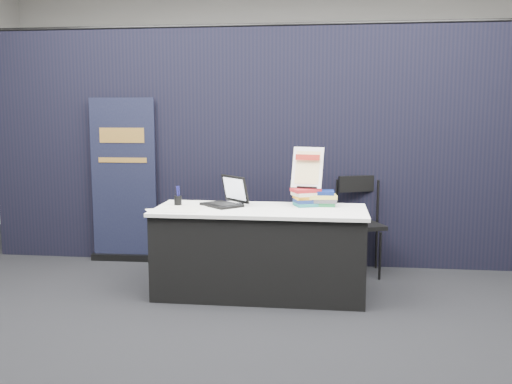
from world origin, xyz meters
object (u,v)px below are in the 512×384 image
object	(u,v)px
stacking_chair	(358,220)
display_table	(260,251)
laptop	(223,198)
pullup_banner	(124,190)
book_stack_tall	(307,197)
book_stack_short	(321,198)
info_sign	(307,168)

from	to	relation	value
stacking_chair	display_table	bearing A→B (deg)	-160.39
laptop	pullup_banner	world-z (taller)	pullup_banner
pullup_banner	stacking_chair	distance (m)	2.43
book_stack_tall	pullup_banner	size ratio (longest dim) A/B	0.16
book_stack_short	pullup_banner	xyz separation A→B (m)	(-2.07, 0.74, -0.06)
info_sign	pullup_banner	distance (m)	2.10
display_table	stacking_chair	xyz separation A→B (m)	(0.86, 0.79, 0.15)
laptop	book_stack_tall	bearing A→B (deg)	49.47
stacking_chair	info_sign	bearing A→B (deg)	-152.39
book_stack_tall	book_stack_short	size ratio (longest dim) A/B	1.11
book_stack_tall	stacking_chair	bearing A→B (deg)	52.04
book_stack_short	stacking_chair	xyz separation A→B (m)	(0.35, 0.59, -0.30)
pullup_banner	laptop	bearing A→B (deg)	-35.76
pullup_banner	stacking_chair	size ratio (longest dim) A/B	1.83
info_sign	book_stack_tall	bearing A→B (deg)	-77.19
book_stack_short	stacking_chair	size ratio (longest dim) A/B	0.26
laptop	book_stack_tall	distance (m)	0.74
display_table	book_stack_short	size ratio (longest dim) A/B	7.31
book_stack_tall	stacking_chair	xyz separation A→B (m)	(0.47, 0.61, -0.31)
stacking_chair	book_stack_short	bearing A→B (deg)	-143.50
info_sign	pullup_banner	size ratio (longest dim) A/B	0.22
display_table	info_sign	world-z (taller)	info_sign
info_sign	stacking_chair	world-z (taller)	info_sign
display_table	stacking_chair	bearing A→B (deg)	42.59
laptop	stacking_chair	bearing A→B (deg)	73.57
book_stack_tall	info_sign	world-z (taller)	info_sign
book_stack_tall	book_stack_short	distance (m)	0.13
book_stack_tall	book_stack_short	xyz separation A→B (m)	(0.13, 0.02, -0.01)
laptop	info_sign	world-z (taller)	info_sign
laptop	book_stack_short	size ratio (longest dim) A/B	1.89
display_table	stacking_chair	distance (m)	1.18
book_stack_tall	stacking_chair	distance (m)	0.83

